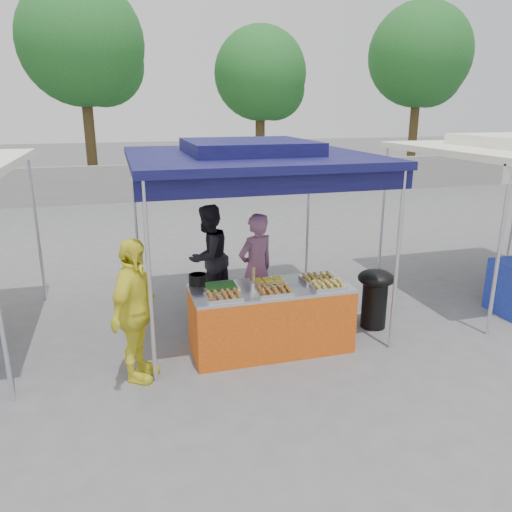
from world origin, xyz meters
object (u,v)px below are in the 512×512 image
object	(u,v)px
helper_man	(208,257)
vendor_table	(271,318)
cooking_pot	(198,279)
vendor_woman	(256,269)
customer_person	(135,311)
wok_burner	(375,293)

from	to	relation	value
helper_man	vendor_table	bearing A→B (deg)	66.90
cooking_pot	helper_man	size ratio (longest dim) A/B	0.14
vendor_woman	customer_person	bearing A→B (deg)	11.04
vendor_woman	helper_man	distance (m)	0.94
wok_burner	vendor_woman	distance (m)	1.70
vendor_woman	customer_person	world-z (taller)	customer_person
vendor_table	cooking_pot	world-z (taller)	cooking_pot
customer_person	cooking_pot	bearing A→B (deg)	-26.28
wok_burner	vendor_table	bearing A→B (deg)	-154.07
vendor_woman	wok_burner	bearing A→B (deg)	136.27
cooking_pot	wok_burner	bearing A→B (deg)	-1.82
vendor_woman	helper_man	world-z (taller)	helper_man
cooking_pot	customer_person	world-z (taller)	customer_person
cooking_pot	wok_burner	xyz separation A→B (m)	(2.47, -0.08, -0.42)
vendor_table	helper_man	size ratio (longest dim) A/B	1.24
wok_burner	helper_man	bearing A→B (deg)	163.57
cooking_pot	vendor_woman	distance (m)	1.06
wok_burner	customer_person	xyz separation A→B (m)	(-3.28, -0.53, 0.33)
vendor_table	wok_burner	size ratio (longest dim) A/B	2.36
vendor_table	cooking_pot	bearing A→B (deg)	158.86
helper_man	wok_burner	bearing A→B (deg)	106.81
vendor_table	helper_man	xyz separation A→B (m)	(-0.49, 1.63, 0.38)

